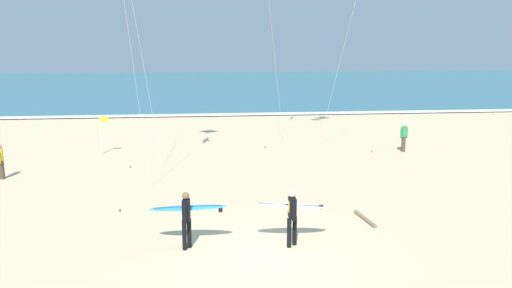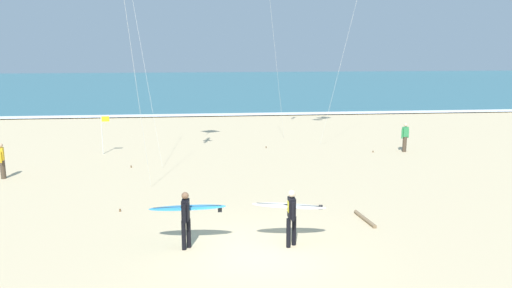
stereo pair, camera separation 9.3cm
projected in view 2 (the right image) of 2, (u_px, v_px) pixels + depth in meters
ground_plane at (263, 253)px, 14.37m from camera, size 160.00×160.00×0.00m
ocean_water at (216, 85)px, 70.34m from camera, size 160.00×60.00×0.08m
shoreline_foam at (224, 114)px, 41.36m from camera, size 160.00×1.42×0.01m
surfer_lead at (186, 212)px, 14.66m from camera, size 2.32×0.99×1.71m
surfer_trailing at (291, 210)px, 14.83m from camera, size 2.25×0.88×1.71m
bystander_green_top at (405, 137)px, 27.53m from camera, size 0.48×0.27×1.59m
bystander_yellow_top at (2, 161)px, 22.08m from camera, size 0.24×0.49×1.59m
lifeguard_flag at (103, 131)px, 26.90m from camera, size 0.45×0.05×2.10m
driftwood_log at (365, 219)px, 16.99m from camera, size 0.31×1.54×0.12m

